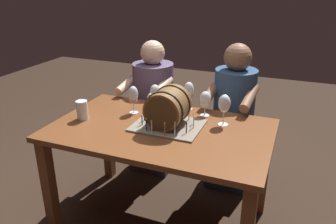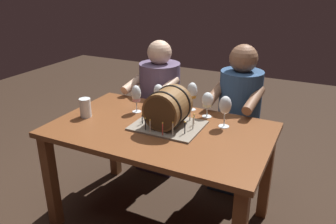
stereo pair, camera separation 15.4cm
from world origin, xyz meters
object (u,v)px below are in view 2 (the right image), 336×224
wine_glass_amber (192,92)px  wine_glass_rose (136,95)px  person_seated_right (238,126)px  person_seated_left (160,112)px  wine_glass_empty (225,106)px  wine_glass_white (208,101)px  dining_table (160,142)px  wine_glass_red (159,92)px  beer_pint (85,108)px  barrel_cake (168,109)px

wine_glass_amber → wine_glass_rose: (-0.34, -0.21, -0.01)m
person_seated_right → person_seated_left: bearing=180.0°
wine_glass_empty → wine_glass_rose: (-0.64, -0.03, -0.02)m
person_seated_left → wine_glass_white: bearing=-32.5°
wine_glass_amber → person_seated_right: bearing=44.8°
dining_table → wine_glass_white: 0.43m
wine_glass_empty → person_seated_right: (-0.02, 0.46, -0.33)m
wine_glass_rose → person_seated_right: person_seated_right is taller
wine_glass_red → wine_glass_amber: wine_glass_amber is taller
wine_glass_empty → beer_pint: (-0.91, -0.26, -0.08)m
wine_glass_rose → beer_pint: wine_glass_rose is taller
wine_glass_red → wine_glass_white: wine_glass_red is taller
wine_glass_red → wine_glass_empty: bearing=-11.0°
person_seated_right → wine_glass_empty: bearing=-87.6°
barrel_cake → wine_glass_red: (-0.20, 0.26, 0.01)m
barrel_cake → wine_glass_empty: (0.33, 0.16, 0.02)m
wine_glass_white → wine_glass_amber: size_ratio=0.86×
wine_glass_amber → beer_pint: size_ratio=1.58×
person_seated_right → barrel_cake: bearing=-116.6°
dining_table → wine_glass_rose: size_ratio=7.05×
wine_glass_white → dining_table: bearing=-124.7°
barrel_cake → person_seated_left: size_ratio=0.38×
dining_table → wine_glass_amber: 0.45m
dining_table → barrel_cake: barrel_cake is taller
wine_glass_white → wine_glass_empty: size_ratio=0.85×
dining_table → beer_pint: (-0.54, -0.07, 0.17)m
dining_table → wine_glass_red: wine_glass_red is taller
barrel_cake → wine_glass_empty: 0.36m
barrel_cake → wine_glass_amber: (0.03, 0.33, 0.02)m
wine_glass_red → wine_glass_amber: (0.23, 0.08, 0.01)m
wine_glass_rose → person_seated_right: 0.85m
person_seated_right → wine_glass_amber: bearing=-135.2°
wine_glass_amber → person_seated_left: 0.59m
beer_pint → wine_glass_white: bearing=25.9°
barrel_cake → wine_glass_white: 0.31m
barrel_cake → wine_glass_amber: 0.34m
wine_glass_white → person_seated_left: 0.72m
dining_table → wine_glass_white: size_ratio=7.88×
wine_glass_empty → person_seated_left: size_ratio=0.18×
dining_table → wine_glass_red: size_ratio=7.68×
barrel_cake → beer_pint: (-0.58, -0.11, -0.06)m
person_seated_right → wine_glass_red: bearing=-145.3°
dining_table → wine_glass_empty: size_ratio=6.72×
wine_glass_white → person_seated_right: (0.14, 0.35, -0.31)m
beer_pint → person_seated_left: 0.79m
wine_glass_empty → person_seated_left: 0.90m
beer_pint → wine_glass_empty: bearing=16.1°
wine_glass_amber → person_seated_left: size_ratio=0.18×
dining_table → wine_glass_white: (0.21, 0.30, 0.22)m
barrel_cake → person_seated_right: size_ratio=0.37×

